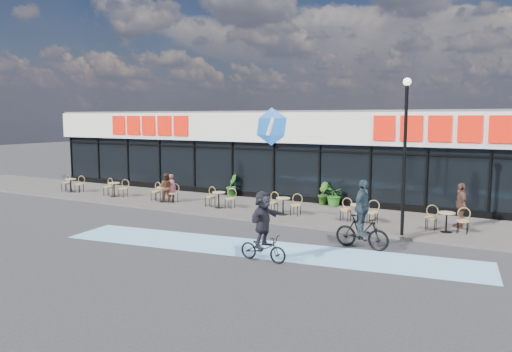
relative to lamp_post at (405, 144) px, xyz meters
The scene contains 20 objects.
ground 8.62m from the lamp_post, 163.15° to the right, with size 120.00×120.00×0.00m, color #28282B.
sidewalk 8.57m from the lamp_post, 163.85° to the left, with size 44.00×5.00×0.10m, color #4F4C46.
bike_lane 6.21m from the lamp_post, 133.41° to the right, with size 14.00×2.20×0.01m, color #73AEDA.
building 10.81m from the lamp_post, 134.87° to the left, with size 30.60×6.57×4.75m.
lamp_post is the anchor object (origin of this frame).
bistro_set_0 18.89m from the lamp_post, behind, with size 1.54×0.62×0.90m.
bistro_set_1 15.62m from the lamp_post, behind, with size 1.54×0.62×0.90m.
bistro_set_2 12.38m from the lamp_post, behind, with size 1.54×0.62×0.90m.
bistro_set_3 9.21m from the lamp_post, behind, with size 1.54×0.62×0.90m.
bistro_set_4 6.18m from the lamp_post, 165.97° to the left, with size 1.54×0.62×0.90m.
bistro_set_5 3.70m from the lamp_post, 146.62° to the left, with size 1.54×0.62×0.90m.
bistro_set_6 3.36m from the lamp_post, 45.95° to the left, with size 1.54×0.62×0.90m.
potted_plant_left 11.14m from the lamp_post, 156.53° to the left, with size 0.65×0.52×1.17m, color #215E1B.
potted_plant_mid 6.49m from the lamp_post, 134.60° to the left, with size 0.99×0.86×1.10m, color #235F1B.
potted_plant_right 7.06m from the lamp_post, 137.51° to the left, with size 0.60×0.48×1.09m, color #2A5217.
patron_left 11.93m from the lamp_post, behind, with size 0.51×0.34×1.40m, color brown.
patron_right 12.12m from the lamp_post, behind, with size 0.71×0.55×1.45m, color #452818.
pedestrian_a 3.77m from the lamp_post, 56.59° to the left, with size 1.00×0.42×1.71m, color brown.
cyclist_a 6.24m from the lamp_post, 120.12° to the right, with size 1.56×1.57×2.13m.
cyclist_b 3.33m from the lamp_post, 110.32° to the right, with size 1.88×1.11×2.28m.
Camera 1 is at (11.67, -15.37, 4.28)m, focal length 35.00 mm.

